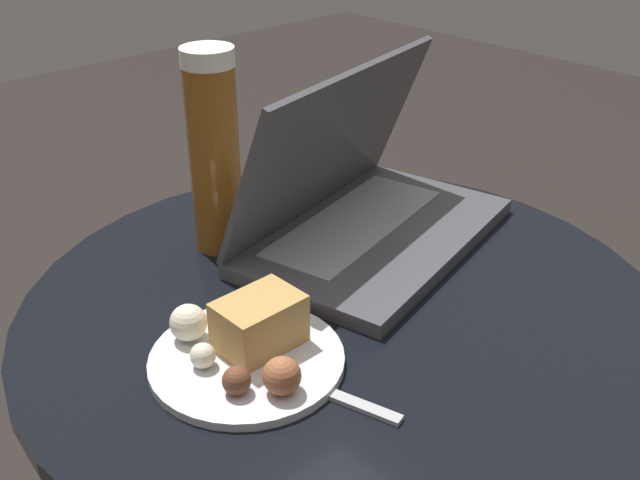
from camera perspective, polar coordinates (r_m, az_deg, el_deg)
table at (r=0.91m, az=1.66°, el=-11.99°), size 0.70×0.70×0.58m
laptop at (r=0.93m, az=3.14°, el=2.67°), size 0.39×0.29×0.22m
beer_glass at (r=0.88m, az=-8.07°, el=6.64°), size 0.06×0.06×0.25m
snack_plate at (r=0.73m, az=-5.54°, el=-7.99°), size 0.19×0.19×0.06m
fork at (r=0.71m, az=-1.97°, el=-10.60°), size 0.07×0.19×0.00m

